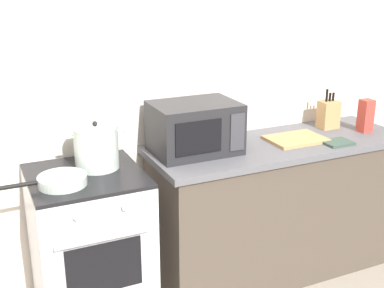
{
  "coord_description": "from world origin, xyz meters",
  "views": [
    {
      "loc": [
        -0.86,
        -1.89,
        1.93
      ],
      "look_at": [
        0.28,
        0.6,
        1.0
      ],
      "focal_mm": 46.93,
      "sensor_mm": 36.0,
      "label": 1
    }
  ],
  "objects_px": {
    "frying_pan": "(61,181)",
    "pasta_box": "(366,116)",
    "microwave": "(195,128)",
    "oven_mitt": "(337,143)",
    "stove": "(91,250)",
    "stock_pot": "(96,147)",
    "cutting_board": "(296,139)",
    "knife_block": "(328,114)"
  },
  "relations": [
    {
      "from": "stock_pot",
      "to": "cutting_board",
      "type": "distance_m",
      "value": 1.28
    },
    {
      "from": "stove",
      "to": "stock_pot",
      "type": "xyz_separation_m",
      "value": [
        0.08,
        0.07,
        0.58
      ]
    },
    {
      "from": "microwave",
      "to": "cutting_board",
      "type": "height_order",
      "value": "microwave"
    },
    {
      "from": "oven_mitt",
      "to": "cutting_board",
      "type": "bearing_deg",
      "value": 141.36
    },
    {
      "from": "oven_mitt",
      "to": "stock_pot",
      "type": "bearing_deg",
      "value": 171.32
    },
    {
      "from": "knife_block",
      "to": "pasta_box",
      "type": "bearing_deg",
      "value": -44.74
    },
    {
      "from": "cutting_board",
      "to": "knife_block",
      "type": "height_order",
      "value": "knife_block"
    },
    {
      "from": "frying_pan",
      "to": "oven_mitt",
      "type": "distance_m",
      "value": 1.7
    },
    {
      "from": "cutting_board",
      "to": "knife_block",
      "type": "bearing_deg",
      "value": 20.99
    },
    {
      "from": "stove",
      "to": "oven_mitt",
      "type": "distance_m",
      "value": 1.63
    },
    {
      "from": "microwave",
      "to": "cutting_board",
      "type": "bearing_deg",
      "value": -6.59
    },
    {
      "from": "stock_pot",
      "to": "microwave",
      "type": "distance_m",
      "value": 0.6
    },
    {
      "from": "stock_pot",
      "to": "cutting_board",
      "type": "height_order",
      "value": "stock_pot"
    },
    {
      "from": "oven_mitt",
      "to": "stove",
      "type": "bearing_deg",
      "value": 174.16
    },
    {
      "from": "pasta_box",
      "to": "oven_mitt",
      "type": "bearing_deg",
      "value": -158.86
    },
    {
      "from": "stock_pot",
      "to": "knife_block",
      "type": "xyz_separation_m",
      "value": [
        1.63,
        0.08,
        -0.02
      ]
    },
    {
      "from": "frying_pan",
      "to": "pasta_box",
      "type": "xyz_separation_m",
      "value": [
        2.03,
        0.07,
        0.08
      ]
    },
    {
      "from": "microwave",
      "to": "pasta_box",
      "type": "bearing_deg",
      "value": -5.09
    },
    {
      "from": "frying_pan",
      "to": "knife_block",
      "type": "bearing_deg",
      "value": 7.29
    },
    {
      "from": "microwave",
      "to": "knife_block",
      "type": "distance_m",
      "value": 1.04
    },
    {
      "from": "stock_pot",
      "to": "knife_block",
      "type": "bearing_deg",
      "value": 2.65
    },
    {
      "from": "knife_block",
      "to": "oven_mitt",
      "type": "xyz_separation_m",
      "value": [
        -0.16,
        -0.3,
        -0.09
      ]
    },
    {
      "from": "frying_pan",
      "to": "cutting_board",
      "type": "distance_m",
      "value": 1.5
    },
    {
      "from": "cutting_board",
      "to": "knife_block",
      "type": "distance_m",
      "value": 0.4
    },
    {
      "from": "stock_pot",
      "to": "knife_block",
      "type": "distance_m",
      "value": 1.64
    },
    {
      "from": "cutting_board",
      "to": "microwave",
      "type": "bearing_deg",
      "value": 173.41
    },
    {
      "from": "microwave",
      "to": "knife_block",
      "type": "relative_size",
      "value": 1.81
    },
    {
      "from": "pasta_box",
      "to": "knife_block",
      "type": "bearing_deg",
      "value": 135.26
    },
    {
      "from": "frying_pan",
      "to": "microwave",
      "type": "relative_size",
      "value": 0.89
    },
    {
      "from": "microwave",
      "to": "oven_mitt",
      "type": "height_order",
      "value": "microwave"
    },
    {
      "from": "stock_pot",
      "to": "oven_mitt",
      "type": "xyz_separation_m",
      "value": [
        1.47,
        -0.22,
        -0.11
      ]
    },
    {
      "from": "stove",
      "to": "pasta_box",
      "type": "distance_m",
      "value": 1.97
    },
    {
      "from": "knife_block",
      "to": "oven_mitt",
      "type": "bearing_deg",
      "value": -118.77
    },
    {
      "from": "stock_pot",
      "to": "oven_mitt",
      "type": "relative_size",
      "value": 1.83
    },
    {
      "from": "stove",
      "to": "stock_pot",
      "type": "bearing_deg",
      "value": 37.78
    },
    {
      "from": "stock_pot",
      "to": "microwave",
      "type": "xyz_separation_m",
      "value": [
        0.59,
        0.01,
        0.03
      ]
    },
    {
      "from": "stock_pot",
      "to": "frying_pan",
      "type": "bearing_deg",
      "value": -144.55
    },
    {
      "from": "stove",
      "to": "knife_block",
      "type": "distance_m",
      "value": 1.81
    },
    {
      "from": "microwave",
      "to": "oven_mitt",
      "type": "relative_size",
      "value": 2.78
    },
    {
      "from": "cutting_board",
      "to": "pasta_box",
      "type": "xyz_separation_m",
      "value": [
        0.54,
        -0.03,
        0.1
      ]
    },
    {
      "from": "frying_pan",
      "to": "pasta_box",
      "type": "height_order",
      "value": "pasta_box"
    },
    {
      "from": "stove",
      "to": "pasta_box",
      "type": "height_order",
      "value": "pasta_box"
    }
  ]
}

